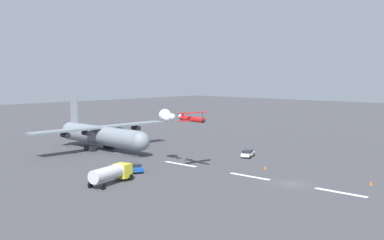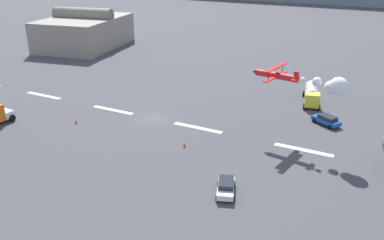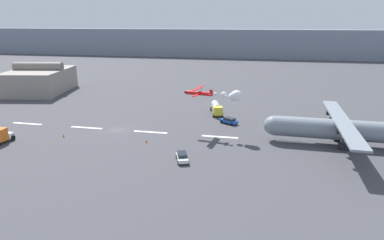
{
  "view_description": "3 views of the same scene",
  "coord_description": "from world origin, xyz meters",
  "px_view_note": "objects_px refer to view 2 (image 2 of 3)",
  "views": [
    {
      "loc": [
        -37.66,
        63.88,
        17.01
      ],
      "look_at": [
        18.99,
        2.36,
        8.95
      ],
      "focal_mm": 44.28,
      "sensor_mm": 36.0,
      "label": 1
    },
    {
      "loc": [
        34.41,
        -51.58,
        25.1
      ],
      "look_at": [
        8.71,
        -3.11,
        2.53
      ],
      "focal_mm": 38.83,
      "sensor_mm": 36.0,
      "label": 2
    },
    {
      "loc": [
        32.95,
        -70.79,
        24.61
      ],
      "look_at": [
        17.86,
        0.0,
        3.49
      ],
      "focal_mm": 31.86,
      "sensor_mm": 36.0,
      "label": 3
    }
  ],
  "objects_px": {
    "stunt_biplane_red": "(318,83)",
    "followme_car_yellow": "(226,187)",
    "airport_staff_sedan": "(327,120)",
    "traffic_cone_near": "(76,121)",
    "fuel_tanker_truck": "(312,94)",
    "traffic_cone_far": "(184,145)"
  },
  "relations": [
    {
      "from": "traffic_cone_far",
      "to": "followme_car_yellow",
      "type": "bearing_deg",
      "value": -39.52
    },
    {
      "from": "followme_car_yellow",
      "to": "airport_staff_sedan",
      "type": "relative_size",
      "value": 0.97
    },
    {
      "from": "followme_car_yellow",
      "to": "traffic_cone_near",
      "type": "height_order",
      "value": "followme_car_yellow"
    },
    {
      "from": "fuel_tanker_truck",
      "to": "followme_car_yellow",
      "type": "bearing_deg",
      "value": -92.51
    },
    {
      "from": "stunt_biplane_red",
      "to": "fuel_tanker_truck",
      "type": "height_order",
      "value": "stunt_biplane_red"
    },
    {
      "from": "stunt_biplane_red",
      "to": "fuel_tanker_truck",
      "type": "xyz_separation_m",
      "value": [
        -4.14,
        17.69,
        -7.41
      ]
    },
    {
      "from": "stunt_biplane_red",
      "to": "traffic_cone_near",
      "type": "height_order",
      "value": "stunt_biplane_red"
    },
    {
      "from": "stunt_biplane_red",
      "to": "traffic_cone_near",
      "type": "distance_m",
      "value": 36.46
    },
    {
      "from": "fuel_tanker_truck",
      "to": "followme_car_yellow",
      "type": "distance_m",
      "value": 33.98
    },
    {
      "from": "stunt_biplane_red",
      "to": "followme_car_yellow",
      "type": "xyz_separation_m",
      "value": [
        -5.63,
        -16.24,
        -8.33
      ]
    },
    {
      "from": "stunt_biplane_red",
      "to": "followme_car_yellow",
      "type": "height_order",
      "value": "stunt_biplane_red"
    },
    {
      "from": "followme_car_yellow",
      "to": "traffic_cone_near",
      "type": "xyz_separation_m",
      "value": [
        -28.64,
        7.4,
        -0.44
      ]
    },
    {
      "from": "followme_car_yellow",
      "to": "traffic_cone_far",
      "type": "height_order",
      "value": "followme_car_yellow"
    },
    {
      "from": "fuel_tanker_truck",
      "to": "traffic_cone_far",
      "type": "bearing_deg",
      "value": -113.31
    },
    {
      "from": "stunt_biplane_red",
      "to": "airport_staff_sedan",
      "type": "xyz_separation_m",
      "value": [
        0.25,
        8.96,
        -8.33
      ]
    },
    {
      "from": "airport_staff_sedan",
      "to": "traffic_cone_far",
      "type": "relative_size",
      "value": 6.38
    },
    {
      "from": "stunt_biplane_red",
      "to": "airport_staff_sedan",
      "type": "height_order",
      "value": "stunt_biplane_red"
    },
    {
      "from": "airport_staff_sedan",
      "to": "traffic_cone_near",
      "type": "relative_size",
      "value": 6.38
    },
    {
      "from": "traffic_cone_far",
      "to": "fuel_tanker_truck",
      "type": "bearing_deg",
      "value": 66.69
    },
    {
      "from": "traffic_cone_far",
      "to": "stunt_biplane_red",
      "type": "bearing_deg",
      "value": 28.3
    },
    {
      "from": "fuel_tanker_truck",
      "to": "followme_car_yellow",
      "type": "height_order",
      "value": "fuel_tanker_truck"
    },
    {
      "from": "fuel_tanker_truck",
      "to": "followme_car_yellow",
      "type": "relative_size",
      "value": 1.87
    }
  ]
}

